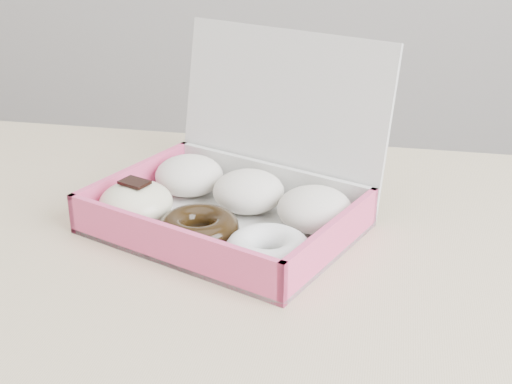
# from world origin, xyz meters

# --- Properties ---
(table) EXTENTS (1.20, 0.80, 0.75)m
(table) POSITION_xyz_m (0.00, 0.00, 0.67)
(table) COLOR tan
(table) RESTS_ON ground
(donut_box) EXTENTS (0.33, 0.31, 0.19)m
(donut_box) POSITION_xyz_m (0.19, 0.12, 0.78)
(donut_box) COLOR silver
(donut_box) RESTS_ON table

